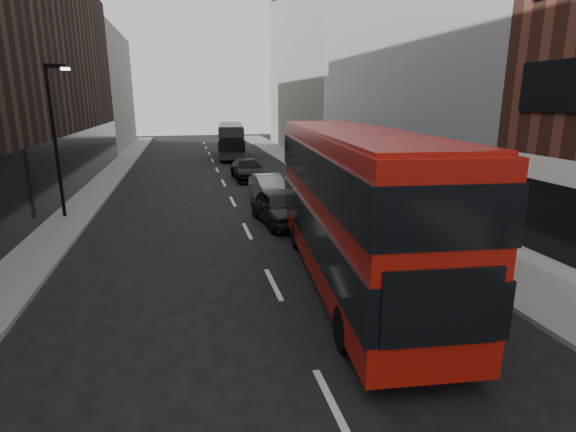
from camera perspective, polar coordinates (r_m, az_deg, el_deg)
sidewalk_right at (r=31.92m, az=5.53°, el=4.56°), size 3.00×80.00×0.15m
sidewalk_left at (r=30.83m, az=-23.03°, el=3.10°), size 2.00×80.00×0.15m
building_modern_block at (r=29.65m, az=16.59°, el=22.37°), size 5.03×22.00×20.00m
building_victorian at (r=50.90m, az=3.12°, el=19.15°), size 6.50×24.00×21.00m
building_left_mid at (r=36.01m, az=-28.47°, el=15.14°), size 5.00×24.00×14.00m
building_left_far at (r=57.55m, az=-22.65°, el=14.42°), size 5.00×20.00×13.00m
street_lamp at (r=23.58m, az=-27.39°, el=9.53°), size 1.06×0.22×7.00m
red_bus at (r=13.59m, az=8.40°, el=1.82°), size 3.87×11.95×4.75m
grey_bus at (r=45.27m, az=-7.24°, el=9.59°), size 3.28×10.19×3.24m
car_a at (r=20.78m, az=-1.13°, el=1.19°), size 2.35×4.80×1.57m
car_b at (r=25.89m, az=-2.46°, el=3.67°), size 1.84×4.38×1.41m
car_c at (r=32.55m, az=-5.15°, el=5.92°), size 2.19×5.06×1.45m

